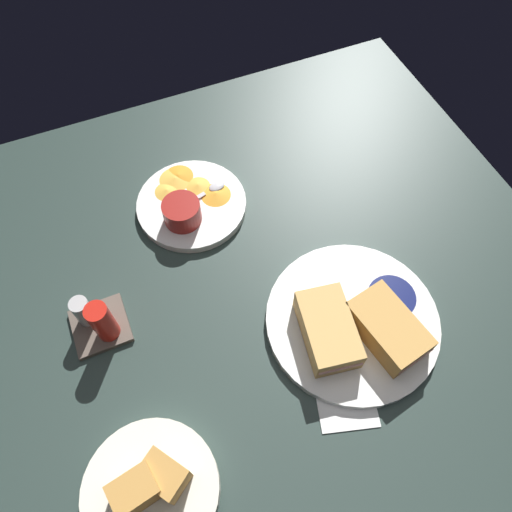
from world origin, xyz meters
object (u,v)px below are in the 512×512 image
Objects in this scene: ramekin_light_gravy at (182,212)px; spoon_by_gravy_ramekin at (211,190)px; sandwich_half_far at (387,328)px; plate_chips_companion at (192,205)px; plate_sandwich_main at (352,321)px; ramekin_dark_sauce at (390,300)px; condiment_caddy at (98,321)px; sandwich_half_near at (328,329)px; bread_basket_rear at (151,489)px; spoon_by_dark_ramekin at (352,304)px.

ramekin_light_gravy is 0.70× the size of spoon_by_gravy_ramekin.
sandwich_half_far reaches higher than plate_chips_companion.
plate_chips_companion is 2.99× the size of ramekin_light_gravy.
plate_sandwich_main is at bearing -152.98° from plate_chips_companion.
ramekin_light_gravy is at bearing 40.88° from ramekin_dark_sauce.
condiment_caddy reaches higher than spoon_by_gravy_ramekin.
condiment_caddy is at bearing 125.99° from spoon_by_gravy_ramekin.
sandwich_half_near is (-0.81, 5.42, 3.20)cm from plate_sandwich_main.
bread_basket_rear is at bearing 108.58° from sandwich_half_near.
ramekin_light_gravy is 0.37× the size of bread_basket_rear.
sandwich_half_near reaches higher than spoon_by_dark_ramekin.
spoon_by_dark_ramekin is 1.38× the size of ramekin_light_gravy.
spoon_by_gravy_ramekin is at bearing 22.73° from spoon_by_dark_ramekin.
plate_sandwich_main is 2.98× the size of spoon_by_dark_ramekin.
condiment_caddy reaches higher than bread_basket_rear.
sandwich_half_near is 33.85cm from ramekin_light_gravy.
ramekin_dark_sauce is at bearing -139.12° from ramekin_light_gravy.
bread_basket_rear is at bearing 156.12° from ramekin_light_gravy.
sandwich_half_near is 7.35cm from spoon_by_dark_ramekin.
plate_sandwich_main is at bearing 89.53° from ramekin_dark_sauce.
sandwich_half_far is at bearing -141.47° from plate_sandwich_main.
ramekin_light_gravy is 8.45cm from spoon_by_gravy_ramekin.
ramekin_dark_sauce is at bearing -90.47° from plate_sandwich_main.
spoon_by_gravy_ramekin is at bearing -76.54° from plate_chips_companion.
spoon_by_gravy_ramekin reaches higher than plate_sandwich_main.
bread_basket_rear is at bearing 154.82° from plate_chips_companion.
condiment_caddy reaches higher than ramekin_light_gravy.
bread_basket_rear is (-10.94, 32.55, -1.73)cm from sandwich_half_near.
bread_basket_rear is (-45.93, 25.54, 0.31)cm from spoon_by_gravy_ramekin.
sandwich_half_near is at bearing -155.42° from ramekin_light_gravy.
spoon_by_gravy_ramekin is at bearing 22.39° from sandwich_half_far.
bread_basket_rear is at bearing -178.32° from condiment_caddy.
bread_basket_rear is at bearing 100.23° from sandwich_half_far.
condiment_caddy is at bearing 65.36° from sandwich_half_far.
sandwich_half_far is 42.09cm from bread_basket_rear.
plate_chips_companion is at bearing 28.49° from sandwich_half_far.
sandwich_half_near is 2.04× the size of ramekin_light_gravy.
sandwich_half_near is 1.80× the size of ramekin_dark_sauce.
sandwich_half_near is at bearing 98.53° from plate_sandwich_main.
sandwich_half_far is 42.67cm from plate_chips_companion.
sandwich_half_near is at bearing -115.45° from condiment_caddy.
ramekin_dark_sauce is (0.76, -11.91, -0.58)cm from sandwich_half_near.
spoon_by_gravy_ramekin is at bearing -54.01° from condiment_caddy.
spoon_by_dark_ramekin is at bearing -143.59° from ramekin_light_gravy.
spoon_by_dark_ramekin is 34.50cm from ramekin_light_gravy.
condiment_caddy is at bearing 64.55° from sandwich_half_near.
sandwich_half_far is at bearing -159.31° from spoon_by_dark_ramekin.
ramekin_dark_sauce is 6.18cm from spoon_by_dark_ramekin.
plate_chips_companion is (30.86, 17.83, -1.16)cm from spoon_by_dark_ramekin.
ramekin_dark_sauce is 47.70cm from condiment_caddy.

